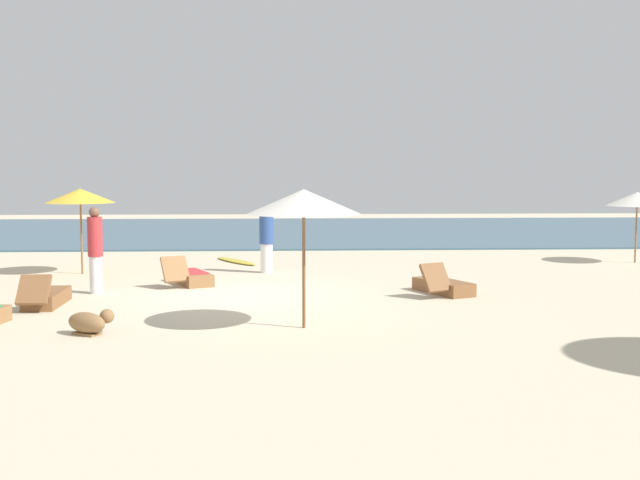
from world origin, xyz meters
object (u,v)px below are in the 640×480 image
at_px(umbrella_1, 637,199).
at_px(lounger_5, 442,286).
at_px(umbrella_4, 304,202).
at_px(lounger_0, 46,297).
at_px(dog, 89,322).
at_px(surfboard, 236,261).
at_px(person_1, 95,249).
at_px(lounger_3, 190,277).
at_px(person_0, 266,239).
at_px(umbrella_5, 80,196).

relative_size(umbrella_1, lounger_5, 1.16).
xyz_separation_m(umbrella_1, umbrella_4, (-9.73, -8.67, 0.30)).
relative_size(umbrella_4, lounger_0, 1.37).
xyz_separation_m(lounger_0, dog, (1.52, -2.69, 0.03)).
xyz_separation_m(umbrella_4, surfboard, (-1.73, 9.34, -2.09)).
xyz_separation_m(umbrella_1, person_1, (-14.12, -4.84, -0.87)).
height_order(lounger_3, person_0, person_0).
height_order(umbrella_1, lounger_0, umbrella_1).
bearing_deg(surfboard, umbrella_4, -79.50).
bearing_deg(lounger_5, lounger_0, -172.16).
relative_size(lounger_0, person_1, 0.92).
xyz_separation_m(umbrella_5, person_0, (4.71, 0.02, -1.13)).
xyz_separation_m(umbrella_1, lounger_0, (-14.73, -6.34, -1.66)).
distance_m(umbrella_1, lounger_0, 16.12).
distance_m(lounger_5, surfboard, 7.61).
bearing_deg(lounger_0, umbrella_1, 23.27).
height_order(umbrella_1, surfboard, umbrella_1).
height_order(person_0, dog, person_0).
height_order(lounger_0, person_0, person_0).
height_order(person_1, dog, person_1).
distance_m(lounger_0, lounger_3, 3.69).
height_order(umbrella_1, person_0, umbrella_1).
height_order(person_1, surfboard, person_1).
xyz_separation_m(umbrella_5, person_1, (1.12, -3.16, -1.04)).
relative_size(lounger_3, person_0, 1.01).
bearing_deg(umbrella_4, surfboard, 100.50).
bearing_deg(dog, person_1, 102.12).
relative_size(lounger_3, person_1, 0.94).
xyz_separation_m(umbrella_5, lounger_3, (2.98, -1.92, -1.82)).
relative_size(person_0, dog, 2.14).
bearing_deg(person_0, umbrella_4, -83.59).
height_order(umbrella_5, person_0, umbrella_5).
bearing_deg(umbrella_1, person_1, -161.08).
bearing_deg(person_0, lounger_5, -42.80).
distance_m(umbrella_1, umbrella_4, 13.03).
bearing_deg(lounger_5, dog, -149.85).
distance_m(dog, surfboard, 9.86).
distance_m(lounger_0, person_0, 6.34).
distance_m(person_1, dog, 4.36).
distance_m(umbrella_1, lounger_5, 8.63).
relative_size(person_1, dog, 2.29).
bearing_deg(umbrella_4, lounger_0, 155.03).
bearing_deg(dog, surfboard, 79.77).
height_order(lounger_3, lounger_5, lounger_5).
bearing_deg(umbrella_1, lounger_5, -141.89).
bearing_deg(lounger_0, person_1, 67.55).
xyz_separation_m(umbrella_1, lounger_3, (-12.25, -3.60, -1.65)).
bearing_deg(lounger_3, surfboard, 79.49).
bearing_deg(lounger_0, umbrella_5, 96.10).
height_order(umbrella_1, umbrella_5, umbrella_5).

